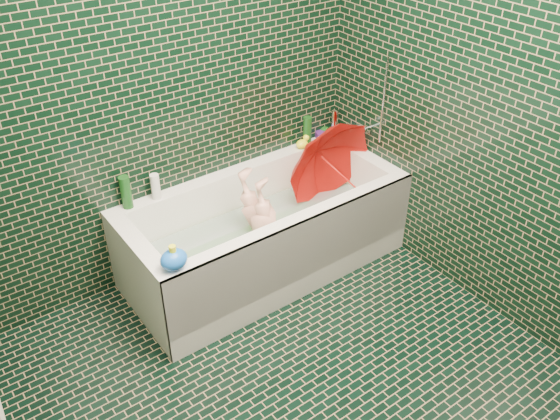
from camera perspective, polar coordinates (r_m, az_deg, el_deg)
floor at (r=3.04m, az=2.84°, el=-18.64°), size 2.80×2.80×0.00m
wall_back at (r=3.25m, az=-12.37°, el=12.44°), size 2.80×0.00×2.80m
wall_right at (r=3.08m, az=23.11°, el=9.20°), size 0.00×2.80×2.80m
bathtub at (r=3.65m, az=-1.35°, el=-2.93°), size 1.70×0.75×0.55m
bath_mat at (r=3.70m, az=-1.49°, el=-3.48°), size 1.35×0.47×0.01m
water at (r=3.61m, az=-1.53°, el=-1.67°), size 1.48×0.53×0.00m
faucet at (r=3.81m, az=8.66°, el=8.31°), size 0.18×0.19×0.55m
child at (r=3.57m, az=-1.36°, el=-1.92°), size 0.85×0.32×0.36m
umbrella at (r=3.69m, az=5.76°, el=3.55°), size 0.76×0.73×0.83m
soap_bottle_a at (r=4.10m, az=5.25°, el=7.06°), size 0.11×0.11×0.23m
soap_bottle_b at (r=4.05m, az=4.25°, el=6.75°), size 0.12×0.12×0.20m
soap_bottle_c at (r=4.09m, az=4.73°, el=6.99°), size 0.12×0.12×0.15m
bottle_right_tall at (r=3.93m, az=2.64°, el=7.56°), size 0.06×0.06×0.20m
bottle_right_pump at (r=4.07m, az=5.26°, el=8.32°), size 0.06×0.06×0.19m
bottle_left_tall at (r=3.40m, az=-14.61°, el=1.67°), size 0.07×0.07×0.20m
bottle_left_short at (r=3.45m, az=-11.88°, el=2.20°), size 0.07×0.07×0.16m
rubber_duck at (r=3.92m, az=2.21°, el=6.48°), size 0.10×0.07×0.09m
bath_toy at (r=2.92m, az=-10.19°, el=-4.69°), size 0.17×0.15×0.14m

